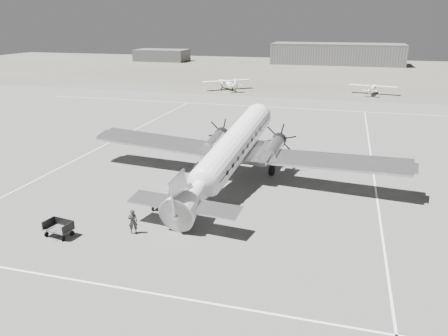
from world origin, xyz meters
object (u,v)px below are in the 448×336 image
light_plane_right (372,89)px  dc3_airliner (230,153)px  shed_secondary (162,55)px  ramp_agent (171,192)px  passenger (180,186)px  baggage_cart_near (164,203)px  light_plane_left (227,85)px  ground_crew (133,221)px  baggage_cart_far (59,229)px  hangar_main (337,54)px

light_plane_right → dc3_airliner: bearing=-94.5°
shed_secondary → ramp_agent: (51.07, -117.42, -1.02)m
passenger → baggage_cart_near: bearing=164.9°
shed_secondary → ramp_agent: shed_secondary is taller
light_plane_left → ground_crew: bearing=-119.5°
light_plane_left → passenger: bearing=-117.6°
shed_secondary → ground_crew: shed_secondary is taller
ramp_agent → shed_secondary: bearing=53.9°
shed_secondary → dc3_airliner: (54.48, -112.00, 0.90)m
light_plane_left → passenger: light_plane_left is taller
shed_secondary → ramp_agent: bearing=-66.5°
light_plane_right → ramp_agent: size_ratio=4.78×
passenger → light_plane_right: bearing=-25.3°
light_plane_right → baggage_cart_near: bearing=-96.0°
baggage_cart_near → passenger: passenger is taller
baggage_cart_far → ground_crew: 4.99m
passenger → ramp_agent: bearing=164.9°
shed_secondary → light_plane_left: bearing=-55.8°
light_plane_left → ground_crew: light_plane_left is taller
shed_secondary → baggage_cart_far: size_ratio=9.36×
shed_secondary → baggage_cart_near: shed_secondary is taller
ground_crew → baggage_cart_far: bearing=-8.5°
light_plane_left → baggage_cart_far: (5.98, -66.06, -0.55)m
dc3_airliner → light_plane_right: (14.34, 55.47, -1.93)m
ramp_agent → passenger: bearing=24.1°
baggage_cart_near → passenger: 2.86m
passenger → hangar_main: bearing=-13.0°
dc3_airliner → baggage_cart_near: bearing=-111.7°
ramp_agent → passenger: size_ratio=1.05×
hangar_main → light_plane_right: bearing=-81.8°
ground_crew → passenger: bearing=-125.5°
light_plane_left → light_plane_right: bearing=-34.9°
light_plane_left → ramp_agent: 59.94m
baggage_cart_far → hangar_main: bearing=92.7°
light_plane_right → baggage_cart_far: bearing=-98.7°
dc3_airliner → hangar_main: bearing=93.6°
dc3_airliner → baggage_cart_near: 7.92m
ramp_agent → passenger: (0.17, 1.56, -0.04)m
baggage_cart_near → passenger: size_ratio=1.01×
dc3_airliner → ramp_agent: size_ratio=15.60×
shed_secondary → ground_crew: 132.82m
hangar_main → baggage_cart_far: (-14.21, -129.61, -2.76)m
light_plane_right → ground_crew: light_plane_right is taller
shed_secondary → light_plane_right: (68.82, -56.53, -1.03)m
passenger → baggage_cart_far: bearing=139.3°
light_plane_left → passenger: size_ratio=5.64×
ramp_agent → dc3_airliner: bearing=-1.8°
baggage_cart_far → ground_crew: ground_crew is taller
light_plane_left → hangar_main: bearing=33.5°
light_plane_right → ramp_agent: 63.42m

